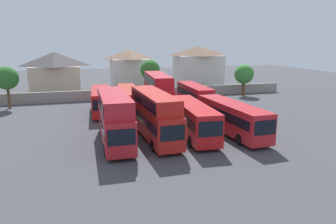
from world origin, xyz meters
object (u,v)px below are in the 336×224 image
(bus_4, at_px, (232,116))
(bus_7, at_px, (158,90))
(bus_2, at_px, (155,113))
(house_terrace_right, at_px, (198,67))
(bus_3, at_px, (192,118))
(bus_5, at_px, (101,100))
(bus_8, at_px, (194,95))
(house_terrace_centre, at_px, (129,70))
(bus_1, at_px, (115,116))
(house_terrace_left, at_px, (55,72))
(bus_6, at_px, (129,99))
(tree_behind_wall, at_px, (7,78))
(tree_left_of_lot, at_px, (150,70))
(tree_right_of_lot, at_px, (244,74))

(bus_4, relative_size, bus_7, 1.05)
(bus_2, xyz_separation_m, house_terrace_right, (17.07, 32.29, 1.79))
(bus_3, bearing_deg, house_terrace_right, 161.40)
(bus_5, xyz_separation_m, bus_8, (13.66, -0.07, 0.06))
(bus_3, xyz_separation_m, bus_8, (5.15, 13.33, 0.00))
(bus_5, distance_m, house_terrace_centre, 21.46)
(bus_2, height_order, bus_8, bus_2)
(bus_1, relative_size, bus_4, 0.89)
(bus_1, xyz_separation_m, house_terrace_left, (-7.51, 34.21, 1.23))
(bus_5, bearing_deg, house_terrace_centre, 163.35)
(bus_4, xyz_separation_m, house_terrace_centre, (-5.76, 33.90, 2.26))
(bus_7, bearing_deg, bus_3, 5.46)
(bus_2, bearing_deg, bus_6, -179.22)
(bus_1, bearing_deg, bus_2, 95.55)
(bus_8, bearing_deg, bus_1, -42.20)
(bus_5, bearing_deg, bus_6, 87.05)
(house_terrace_left, bearing_deg, bus_3, -65.24)
(bus_5, relative_size, tree_behind_wall, 1.73)
(bus_8, xyz_separation_m, house_terrace_centre, (-6.59, 20.21, 2.22))
(tree_left_of_lot, distance_m, tree_behind_wall, 23.36)
(bus_2, relative_size, bus_4, 0.94)
(bus_1, bearing_deg, bus_3, 92.91)
(house_terrace_centre, bearing_deg, bus_1, -101.16)
(bus_4, distance_m, tree_left_of_lot, 26.62)
(bus_3, height_order, bus_8, bus_8)
(bus_3, height_order, house_terrace_left, house_terrace_left)
(bus_6, height_order, house_terrace_left, house_terrace_left)
(bus_1, relative_size, bus_3, 0.94)
(house_terrace_left, bearing_deg, house_terrace_right, -3.14)
(bus_3, bearing_deg, bus_6, -156.64)
(bus_4, relative_size, house_terrace_right, 1.22)
(house_terrace_centre, bearing_deg, tree_right_of_lot, -32.23)
(bus_4, bearing_deg, house_terrace_centre, -173.33)
(bus_3, height_order, house_terrace_centre, house_terrace_centre)
(bus_8, height_order, house_terrace_left, house_terrace_left)
(bus_4, bearing_deg, house_terrace_right, 162.14)
(bus_1, distance_m, house_terrace_right, 38.91)
(bus_2, height_order, house_terrace_centre, house_terrace_centre)
(bus_7, distance_m, house_terrace_centre, 20.01)
(bus_3, distance_m, tree_left_of_lot, 26.11)
(bus_5, bearing_deg, bus_7, 94.05)
(tree_left_of_lot, xyz_separation_m, tree_behind_wall, (-22.70, -5.50, -0.21))
(bus_2, bearing_deg, tree_right_of_lot, 132.18)
(bus_2, distance_m, house_terrace_centre, 33.65)
(bus_7, relative_size, bus_8, 1.08)
(tree_behind_wall, xyz_separation_m, tree_right_of_lot, (39.25, 1.00, -0.62))
(bus_4, distance_m, tree_right_of_lot, 25.68)
(bus_5, height_order, house_terrace_left, house_terrace_left)
(house_terrace_left, distance_m, tree_left_of_lot, 18.65)
(tree_right_of_lot, bearing_deg, tree_left_of_lot, 164.79)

